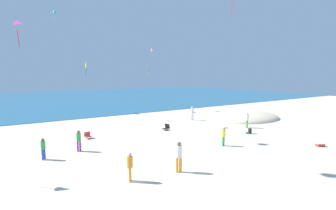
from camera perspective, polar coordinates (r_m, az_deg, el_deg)
ground_plane at (r=24.48m, az=-5.49°, el=-6.00°), size 120.00×120.00×0.00m
ocean_water at (r=62.63m, az=-22.66°, el=1.46°), size 120.00×60.00×0.05m
dune_mound at (r=32.61m, az=18.28°, el=-3.05°), size 8.77×6.14×1.75m
beach_chair_far_left at (r=22.61m, az=-18.09°, el=-6.70°), size 0.58×0.63×0.58m
beach_chair_far_right at (r=24.74m, az=-0.39°, el=-5.21°), size 0.81×0.76×0.61m
cooler_box at (r=22.54m, az=31.79°, el=-7.84°), size 0.67×0.59×0.26m
person_0 at (r=26.89m, az=17.83°, el=-3.11°), size 0.43×0.43×1.61m
person_1 at (r=19.67m, az=12.72°, el=-6.84°), size 0.38×0.38×1.46m
person_2 at (r=24.42m, az=18.34°, el=-5.75°), size 0.60×0.57×0.68m
person_3 at (r=30.14m, az=5.63°, el=-1.68°), size 0.41×0.41×1.66m
person_4 at (r=14.17m, az=2.53°, el=-11.42°), size 0.47×0.47×1.77m
person_5 at (r=18.98m, az=-19.98°, el=-7.46°), size 0.32×0.32×1.55m
person_6 at (r=18.10m, az=-26.94°, el=-8.75°), size 0.40×0.40×1.42m
person_7 at (r=13.19m, az=-8.84°, el=-13.54°), size 0.40×0.40×1.53m
kite_pink at (r=38.34m, az=-3.79°, el=12.82°), size 0.91×0.82×1.31m
kite_green at (r=37.03m, az=-4.55°, el=8.19°), size 0.65×0.77×1.32m
kite_magenta at (r=11.79m, az=-31.59°, el=15.95°), size 0.51×0.55×1.06m
kite_teal at (r=35.29m, az=-24.78°, el=19.11°), size 0.61×0.60×1.32m
kite_yellow at (r=37.30m, az=-18.51°, el=8.67°), size 0.19×0.98×2.03m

